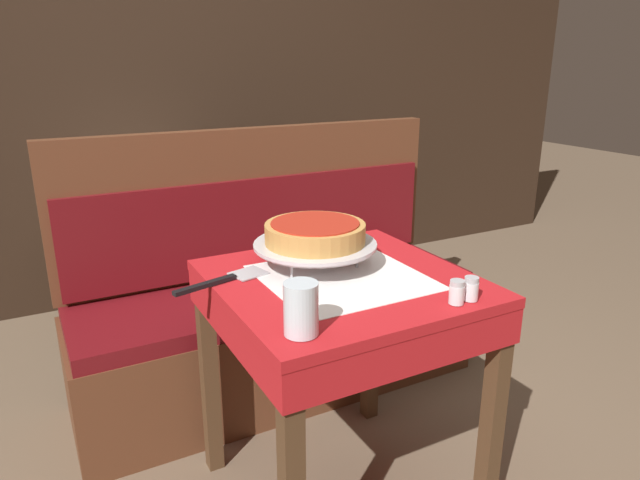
# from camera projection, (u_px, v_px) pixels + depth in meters

# --- Properties ---
(dining_table_front) EXTENTS (0.69, 0.69, 0.74)m
(dining_table_front) POSITION_uv_depth(u_px,v_px,m) (342.00, 309.00, 1.64)
(dining_table_front) COLOR red
(dining_table_front) RESTS_ON ground_plane
(dining_table_rear) EXTENTS (0.62, 0.62, 0.75)m
(dining_table_rear) POSITION_uv_depth(u_px,v_px,m) (153.00, 204.00, 2.86)
(dining_table_rear) COLOR beige
(dining_table_rear) RESTS_ON ground_plane
(booth_bench) EXTENTS (1.63, 0.50, 1.07)m
(booth_bench) POSITION_uv_depth(u_px,v_px,m) (276.00, 316.00, 2.35)
(booth_bench) COLOR brown
(booth_bench) RESTS_ON ground_plane
(back_wall_panel) EXTENTS (6.00, 0.04, 2.40)m
(back_wall_panel) POSITION_uv_depth(u_px,v_px,m) (163.00, 83.00, 3.11)
(back_wall_panel) COLOR black
(back_wall_panel) RESTS_ON ground_plane
(pizza_pan_stand) EXTENTS (0.36, 0.36, 0.08)m
(pizza_pan_stand) POSITION_uv_depth(u_px,v_px,m) (315.00, 246.00, 1.66)
(pizza_pan_stand) COLOR #ADADB2
(pizza_pan_stand) RESTS_ON dining_table_front
(deep_dish_pizza) EXTENTS (0.29, 0.29, 0.06)m
(deep_dish_pizza) POSITION_uv_depth(u_px,v_px,m) (315.00, 232.00, 1.65)
(deep_dish_pizza) COLOR #C68E47
(deep_dish_pizza) RESTS_ON pizza_pan_stand
(pizza_server) EXTENTS (0.29, 0.12, 0.01)m
(pizza_server) POSITION_uv_depth(u_px,v_px,m) (223.00, 280.00, 1.57)
(pizza_server) COLOR #BCBCC1
(pizza_server) RESTS_ON dining_table_front
(water_glass_near) EXTENTS (0.08, 0.08, 0.12)m
(water_glass_near) POSITION_uv_depth(u_px,v_px,m) (301.00, 309.00, 1.26)
(water_glass_near) COLOR silver
(water_glass_near) RESTS_ON dining_table_front
(salt_shaker) EXTENTS (0.04, 0.04, 0.06)m
(salt_shaker) POSITION_uv_depth(u_px,v_px,m) (457.00, 292.00, 1.42)
(salt_shaker) COLOR silver
(salt_shaker) RESTS_ON dining_table_front
(pepper_shaker) EXTENTS (0.04, 0.04, 0.06)m
(pepper_shaker) POSITION_uv_depth(u_px,v_px,m) (471.00, 289.00, 1.44)
(pepper_shaker) COLOR silver
(pepper_shaker) RESTS_ON dining_table_front
(condiment_caddy) EXTENTS (0.14, 0.14, 0.17)m
(condiment_caddy) POSITION_uv_depth(u_px,v_px,m) (160.00, 174.00, 2.78)
(condiment_caddy) COLOR black
(condiment_caddy) RESTS_ON dining_table_rear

